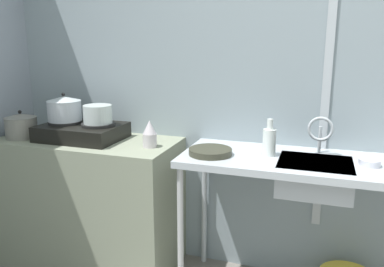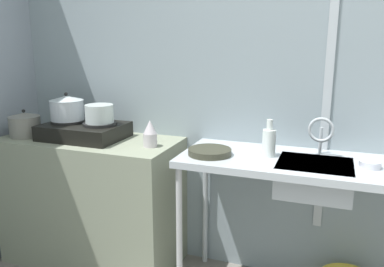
{
  "view_description": "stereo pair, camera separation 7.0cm",
  "coord_description": "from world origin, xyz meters",
  "px_view_note": "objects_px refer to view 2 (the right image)",
  "views": [
    {
      "loc": [
        0.16,
        -0.83,
        1.53
      ],
      "look_at": [
        -0.56,
        1.31,
        1.0
      ],
      "focal_mm": 35.89,
      "sensor_mm": 36.0,
      "label": 1
    },
    {
      "loc": [
        0.23,
        -0.81,
        1.53
      ],
      "look_at": [
        -0.56,
        1.31,
        1.0
      ],
      "focal_mm": 35.89,
      "sensor_mm": 36.0,
      "label": 2
    }
  ],
  "objects_px": {
    "small_bowl_on_drainboard": "(370,164)",
    "bottle_by_sink": "(269,142)",
    "faucet": "(321,131)",
    "percolator": "(150,134)",
    "frying_pan": "(210,152)",
    "pot_on_left_burner": "(67,108)",
    "sink_basin": "(314,178)",
    "stove": "(84,130)",
    "pot_beside_stove": "(25,125)",
    "pot_on_right_burner": "(99,114)"
  },
  "relations": [
    {
      "from": "small_bowl_on_drainboard",
      "to": "bottle_by_sink",
      "type": "xyz_separation_m",
      "value": [
        -0.53,
        0.03,
        0.07
      ]
    },
    {
      "from": "small_bowl_on_drainboard",
      "to": "faucet",
      "type": "bearing_deg",
      "value": 151.99
    },
    {
      "from": "percolator",
      "to": "frying_pan",
      "type": "relative_size",
      "value": 0.67
    },
    {
      "from": "pot_on_left_burner",
      "to": "percolator",
      "type": "height_order",
      "value": "pot_on_left_burner"
    },
    {
      "from": "sink_basin",
      "to": "faucet",
      "type": "bearing_deg",
      "value": 84.57
    },
    {
      "from": "frying_pan",
      "to": "bottle_by_sink",
      "type": "xyz_separation_m",
      "value": [
        0.32,
        0.09,
        0.07
      ]
    },
    {
      "from": "stove",
      "to": "pot_on_left_burner",
      "type": "xyz_separation_m",
      "value": [
        -0.13,
        0.0,
        0.15
      ]
    },
    {
      "from": "small_bowl_on_drainboard",
      "to": "sink_basin",
      "type": "bearing_deg",
      "value": -176.97
    },
    {
      "from": "pot_beside_stove",
      "to": "sink_basin",
      "type": "bearing_deg",
      "value": 1.99
    },
    {
      "from": "pot_on_left_burner",
      "to": "pot_on_right_burner",
      "type": "relative_size",
      "value": 1.22
    },
    {
      "from": "pot_beside_stove",
      "to": "pot_on_right_burner",
      "type": "bearing_deg",
      "value": 10.1
    },
    {
      "from": "frying_pan",
      "to": "sink_basin",
      "type": "bearing_deg",
      "value": 4.75
    },
    {
      "from": "percolator",
      "to": "bottle_by_sink",
      "type": "bearing_deg",
      "value": 3.58
    },
    {
      "from": "stove",
      "to": "bottle_by_sink",
      "type": "height_order",
      "value": "bottle_by_sink"
    },
    {
      "from": "percolator",
      "to": "frying_pan",
      "type": "height_order",
      "value": "percolator"
    },
    {
      "from": "sink_basin",
      "to": "frying_pan",
      "type": "xyz_separation_m",
      "value": [
        -0.58,
        -0.05,
        0.1
      ]
    },
    {
      "from": "pot_on_right_burner",
      "to": "pot_beside_stove",
      "type": "bearing_deg",
      "value": -169.9
    },
    {
      "from": "pot_on_left_burner",
      "to": "pot_on_right_burner",
      "type": "bearing_deg",
      "value": 0.0
    },
    {
      "from": "pot_on_right_burner",
      "to": "pot_beside_stove",
      "type": "relative_size",
      "value": 0.87
    },
    {
      "from": "sink_basin",
      "to": "frying_pan",
      "type": "distance_m",
      "value": 0.59
    },
    {
      "from": "stove",
      "to": "pot_on_right_burner",
      "type": "bearing_deg",
      "value": 0.0
    },
    {
      "from": "pot_on_left_burner",
      "to": "frying_pan",
      "type": "xyz_separation_m",
      "value": [
        1.05,
        -0.08,
        -0.18
      ]
    },
    {
      "from": "pot_on_left_burner",
      "to": "small_bowl_on_drainboard",
      "type": "height_order",
      "value": "pot_on_left_burner"
    },
    {
      "from": "pot_on_right_burner",
      "to": "frying_pan",
      "type": "relative_size",
      "value": 0.74
    },
    {
      "from": "pot_beside_stove",
      "to": "small_bowl_on_drainboard",
      "type": "xyz_separation_m",
      "value": [
        2.19,
        0.08,
        -0.07
      ]
    },
    {
      "from": "pot_on_left_burner",
      "to": "small_bowl_on_drainboard",
      "type": "xyz_separation_m",
      "value": [
        1.9,
        -0.02,
        -0.18
      ]
    },
    {
      "from": "stove",
      "to": "percolator",
      "type": "height_order",
      "value": "percolator"
    },
    {
      "from": "faucet",
      "to": "bottle_by_sink",
      "type": "height_order",
      "value": "faucet"
    },
    {
      "from": "stove",
      "to": "small_bowl_on_drainboard",
      "type": "bearing_deg",
      "value": -0.52
    },
    {
      "from": "percolator",
      "to": "bottle_by_sink",
      "type": "relative_size",
      "value": 0.79
    },
    {
      "from": "pot_on_right_burner",
      "to": "bottle_by_sink",
      "type": "distance_m",
      "value": 1.12
    },
    {
      "from": "bottle_by_sink",
      "to": "faucet",
      "type": "bearing_deg",
      "value": 22.18
    },
    {
      "from": "pot_on_left_burner",
      "to": "bottle_by_sink",
      "type": "distance_m",
      "value": 1.38
    },
    {
      "from": "faucet",
      "to": "small_bowl_on_drainboard",
      "type": "height_order",
      "value": "faucet"
    },
    {
      "from": "small_bowl_on_drainboard",
      "to": "pot_beside_stove",
      "type": "bearing_deg",
      "value": -177.88
    },
    {
      "from": "sink_basin",
      "to": "bottle_by_sink",
      "type": "distance_m",
      "value": 0.31
    },
    {
      "from": "pot_on_right_burner",
      "to": "faucet",
      "type": "distance_m",
      "value": 1.39
    },
    {
      "from": "pot_on_right_burner",
      "to": "bottle_by_sink",
      "type": "height_order",
      "value": "pot_on_right_burner"
    },
    {
      "from": "pot_on_right_burner",
      "to": "pot_beside_stove",
      "type": "height_order",
      "value": "pot_on_right_burner"
    },
    {
      "from": "sink_basin",
      "to": "stove",
      "type": "bearing_deg",
      "value": 178.84
    },
    {
      "from": "stove",
      "to": "percolator",
      "type": "bearing_deg",
      "value": -4.04
    },
    {
      "from": "stove",
      "to": "faucet",
      "type": "xyz_separation_m",
      "value": [
        1.52,
        0.12,
        0.09
      ]
    },
    {
      "from": "percolator",
      "to": "faucet",
      "type": "relative_size",
      "value": 0.75
    },
    {
      "from": "stove",
      "to": "pot_on_left_burner",
      "type": "bearing_deg",
      "value": 180.0
    },
    {
      "from": "sink_basin",
      "to": "bottle_by_sink",
      "type": "bearing_deg",
      "value": 171.32
    },
    {
      "from": "faucet",
      "to": "pot_beside_stove",
      "type": "bearing_deg",
      "value": -173.58
    },
    {
      "from": "pot_beside_stove",
      "to": "bottle_by_sink",
      "type": "bearing_deg",
      "value": 3.66
    },
    {
      "from": "stove",
      "to": "pot_on_left_burner",
      "type": "distance_m",
      "value": 0.2
    },
    {
      "from": "faucet",
      "to": "stove",
      "type": "bearing_deg",
      "value": -175.46
    },
    {
      "from": "pot_on_right_burner",
      "to": "faucet",
      "type": "height_order",
      "value": "pot_on_right_burner"
    }
  ]
}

